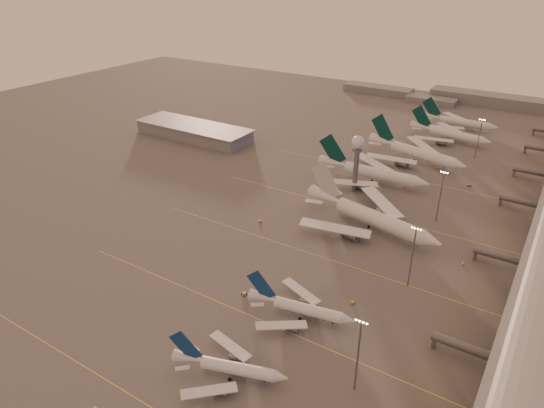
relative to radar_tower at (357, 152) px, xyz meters
The scene contains 24 objects.
ground 121.92m from the radar_tower, 92.39° to the right, with size 700.00×700.00×0.00m, color #595656.
taxiway_markings 71.83m from the radar_tower, 68.66° to the right, with size 180.00×185.25×0.02m.
hangar 127.68m from the radar_tower, behind, with size 82.00×27.00×8.50m.
radar_tower is the anchor object (origin of this frame).
mast_a 131.38m from the radar_tower, 66.17° to the right, with size 3.60×0.56×25.00m.
mast_b 82.32m from the radar_tower, 52.43° to the right, with size 3.60×0.56×25.00m.
mast_c 46.66m from the radar_tower, 12.53° to the right, with size 3.60×0.56×25.00m.
mast_d 91.11m from the radar_tower, 61.74° to the left, with size 3.60×0.56×25.00m.
distant_horizon 205.86m from the radar_tower, 90.67° to the left, with size 165.00×37.50×9.00m.
narrowbody_near 137.70m from the radar_tower, 81.25° to the right, with size 33.94×26.65×13.71m.
narrowbody_mid 106.09m from the radar_tower, 76.12° to the right, with size 37.56×29.73×14.78m.
widebody_white 42.78m from the radar_tower, 56.23° to the right, with size 68.15×54.02×24.32m.
greentail_a 22.83m from the radar_tower, 76.76° to the left, with size 62.36×50.36×22.65m.
greentail_b 60.51m from the radar_tower, 76.19° to the left, with size 63.29×50.49×23.44m.
greentail_c 107.52m from the radar_tower, 78.22° to the left, with size 54.88×44.04×20.01m.
greentail_d 136.84m from the radar_tower, 81.45° to the left, with size 53.65×43.33×19.49m.
gsv_truck_a 164.87m from the radar_tower, 90.64° to the right, with size 5.23×2.26×2.06m.
gsv_tug_mid 104.04m from the radar_tower, 88.54° to the right, with size 4.13×3.16×1.04m.
gsv_truck_b 95.82m from the radar_tower, 66.30° to the right, with size 5.69×2.51×2.23m.
gsv_truck_c 61.99m from the radar_tower, 111.98° to the right, with size 5.31×3.03×2.02m.
gsv_catering_b 78.07m from the radar_tower, 32.30° to the right, with size 4.71×3.25×3.54m.
gsv_tug_far 29.23m from the radar_tower, 79.97° to the right, with size 2.85×3.91×1.01m.
gsv_truck_d 29.78m from the radar_tower, 138.57° to the left, with size 1.94×4.88×1.95m.
gsv_tug_hangar 65.02m from the radar_tower, 36.91° to the left, with size 3.66×2.34×1.01m.
Camera 1 is at (90.60, -94.38, 107.50)m, focal length 32.00 mm.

